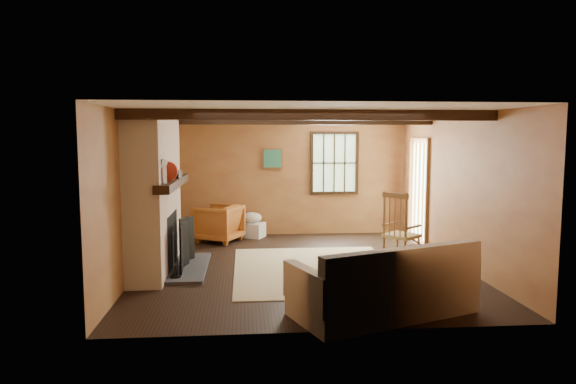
{
  "coord_description": "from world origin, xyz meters",
  "views": [
    {
      "loc": [
        -0.88,
        -7.91,
        2.04
      ],
      "look_at": [
        -0.17,
        0.4,
        1.15
      ],
      "focal_mm": 32.0,
      "sensor_mm": 36.0,
      "label": 1
    }
  ],
  "objects": [
    {
      "name": "firewood_pile",
      "position": [
        -2.02,
        2.51,
        0.11
      ],
      "size": [
        0.6,
        0.11,
        0.22
      ],
      "color": "brown",
      "rests_on": "ground"
    },
    {
      "name": "armchair",
      "position": [
        -1.4,
        2.08,
        0.36
      ],
      "size": [
        1.06,
        1.05,
        0.73
      ],
      "primitive_type": "imported",
      "rotation": [
        0.0,
        0.0,
        -2.03
      ],
      "color": "#BF6026",
      "rests_on": "ground"
    },
    {
      "name": "rug",
      "position": [
        0.2,
        -0.2,
        0.0
      ],
      "size": [
        2.5,
        3.0,
        0.01
      ],
      "primitive_type": "cube",
      "color": "tan",
      "rests_on": "ground"
    },
    {
      "name": "basket_pillow",
      "position": [
        -0.75,
        2.48,
        0.41
      ],
      "size": [
        0.46,
        0.38,
        0.22
      ],
      "primitive_type": "ellipsoid",
      "rotation": [
        0.0,
        0.0,
        0.09
      ],
      "color": "beige",
      "rests_on": "laundry_basket"
    },
    {
      "name": "laundry_basket",
      "position": [
        -0.75,
        2.48,
        0.15
      ],
      "size": [
        0.61,
        0.55,
        0.3
      ],
      "primitive_type": "cube",
      "rotation": [
        0.0,
        0.0,
        -0.43
      ],
      "color": "silver",
      "rests_on": "ground"
    },
    {
      "name": "ground",
      "position": [
        0.0,
        0.0,
        0.0
      ],
      "size": [
        5.5,
        5.5,
        0.0
      ],
      "primitive_type": "plane",
      "color": "black",
      "rests_on": "ground"
    },
    {
      "name": "fireplace",
      "position": [
        -2.23,
        -0.0,
        1.1
      ],
      "size": [
        1.02,
        2.3,
        2.4
      ],
      "color": "#AB5E42",
      "rests_on": "ground"
    },
    {
      "name": "room_envelope",
      "position": [
        0.22,
        0.26,
        1.63
      ],
      "size": [
        5.02,
        5.52,
        2.44
      ],
      "color": "#A7713B",
      "rests_on": "ground"
    },
    {
      "name": "rocking_chair",
      "position": [
        1.62,
        0.07,
        0.5
      ],
      "size": [
        0.93,
        0.89,
        1.18
      ],
      "rotation": [
        0.0,
        0.0,
        2.27
      ],
      "color": "#A48950",
      "rests_on": "ground"
    },
    {
      "name": "sofa",
      "position": [
        0.73,
        -2.3,
        0.3
      ],
      "size": [
        2.3,
        1.61,
        0.85
      ],
      "rotation": [
        0.0,
        0.0,
        0.36
      ],
      "color": "beige",
      "rests_on": "ground"
    }
  ]
}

